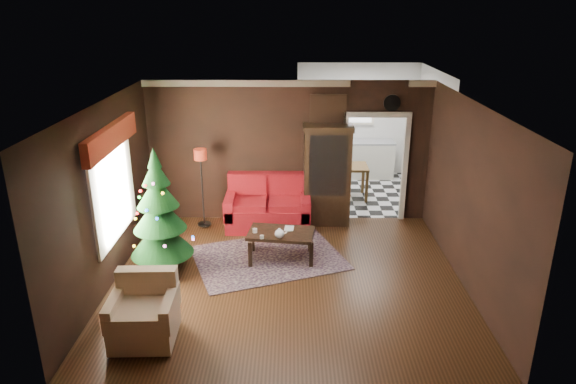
{
  "coord_description": "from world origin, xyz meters",
  "views": [
    {
      "loc": [
        0.06,
        -7.25,
        4.14
      ],
      "look_at": [
        0.0,
        0.9,
        1.15
      ],
      "focal_mm": 32.1,
      "sensor_mm": 36.0,
      "label": 1
    }
  ],
  "objects_px": {
    "floor_lamp": "(202,188)",
    "coffee_table": "(281,245)",
    "teapot": "(279,233)",
    "christmas_tree": "(159,210)",
    "armchair": "(143,310)",
    "curio_cabinet": "(327,178)",
    "kitchen_table": "(351,182)",
    "wall_clock": "(392,103)",
    "loveseat": "(268,203)"
  },
  "relations": [
    {
      "from": "loveseat",
      "to": "kitchen_table",
      "type": "distance_m",
      "value": 2.45
    },
    {
      "from": "floor_lamp",
      "to": "wall_clock",
      "type": "distance_m",
      "value": 3.94
    },
    {
      "from": "loveseat",
      "to": "christmas_tree",
      "type": "distance_m",
      "value": 2.46
    },
    {
      "from": "loveseat",
      "to": "curio_cabinet",
      "type": "relative_size",
      "value": 0.89
    },
    {
      "from": "loveseat",
      "to": "christmas_tree",
      "type": "relative_size",
      "value": 0.88
    },
    {
      "from": "armchair",
      "to": "teapot",
      "type": "relative_size",
      "value": 4.83
    },
    {
      "from": "loveseat",
      "to": "teapot",
      "type": "bearing_deg",
      "value": -80.72
    },
    {
      "from": "armchair",
      "to": "wall_clock",
      "type": "height_order",
      "value": "wall_clock"
    },
    {
      "from": "christmas_tree",
      "to": "coffee_table",
      "type": "distance_m",
      "value": 2.12
    },
    {
      "from": "curio_cabinet",
      "to": "kitchen_table",
      "type": "relative_size",
      "value": 2.53
    },
    {
      "from": "floor_lamp",
      "to": "wall_clock",
      "type": "bearing_deg",
      "value": 7.36
    },
    {
      "from": "coffee_table",
      "to": "wall_clock",
      "type": "relative_size",
      "value": 3.44
    },
    {
      "from": "curio_cabinet",
      "to": "kitchen_table",
      "type": "distance_m",
      "value": 1.67
    },
    {
      "from": "christmas_tree",
      "to": "coffee_table",
      "type": "height_order",
      "value": "christmas_tree"
    },
    {
      "from": "floor_lamp",
      "to": "coffee_table",
      "type": "relative_size",
      "value": 1.39
    },
    {
      "from": "curio_cabinet",
      "to": "teapot",
      "type": "relative_size",
      "value": 10.76
    },
    {
      "from": "curio_cabinet",
      "to": "kitchen_table",
      "type": "bearing_deg",
      "value": 65.56
    },
    {
      "from": "christmas_tree",
      "to": "armchair",
      "type": "distance_m",
      "value": 2.02
    },
    {
      "from": "armchair",
      "to": "wall_clock",
      "type": "distance_m",
      "value": 5.87
    },
    {
      "from": "teapot",
      "to": "coffee_table",
      "type": "bearing_deg",
      "value": 85.38
    },
    {
      "from": "teapot",
      "to": "wall_clock",
      "type": "relative_size",
      "value": 0.55
    },
    {
      "from": "curio_cabinet",
      "to": "armchair",
      "type": "xyz_separation_m",
      "value": [
        -2.59,
        -3.88,
        -0.49
      ]
    },
    {
      "from": "floor_lamp",
      "to": "coffee_table",
      "type": "height_order",
      "value": "floor_lamp"
    },
    {
      "from": "teapot",
      "to": "curio_cabinet",
      "type": "bearing_deg",
      "value": 64.06
    },
    {
      "from": "coffee_table",
      "to": "armchair",
      "type": "bearing_deg",
      "value": -126.82
    },
    {
      "from": "teapot",
      "to": "kitchen_table",
      "type": "height_order",
      "value": "kitchen_table"
    },
    {
      "from": "armchair",
      "to": "kitchen_table",
      "type": "relative_size",
      "value": 1.14
    },
    {
      "from": "curio_cabinet",
      "to": "wall_clock",
      "type": "xyz_separation_m",
      "value": [
        1.2,
        0.18,
        1.43
      ]
    },
    {
      "from": "christmas_tree",
      "to": "armchair",
      "type": "xyz_separation_m",
      "value": [
        0.21,
        -1.92,
        -0.59
      ]
    },
    {
      "from": "christmas_tree",
      "to": "kitchen_table",
      "type": "xyz_separation_m",
      "value": [
        3.45,
        3.39,
        -0.68
      ]
    },
    {
      "from": "teapot",
      "to": "christmas_tree",
      "type": "bearing_deg",
      "value": -176.08
    },
    {
      "from": "armchair",
      "to": "curio_cabinet",
      "type": "bearing_deg",
      "value": 54.42
    },
    {
      "from": "loveseat",
      "to": "wall_clock",
      "type": "height_order",
      "value": "wall_clock"
    },
    {
      "from": "curio_cabinet",
      "to": "wall_clock",
      "type": "bearing_deg",
      "value": 8.53
    },
    {
      "from": "coffee_table",
      "to": "wall_clock",
      "type": "bearing_deg",
      "value": 40.41
    },
    {
      "from": "armchair",
      "to": "teapot",
      "type": "distance_m",
      "value": 2.67
    },
    {
      "from": "wall_clock",
      "to": "kitchen_table",
      "type": "xyz_separation_m",
      "value": [
        -0.55,
        1.25,
        -2.0
      ]
    },
    {
      "from": "wall_clock",
      "to": "coffee_table",
      "type": "bearing_deg",
      "value": -139.59
    },
    {
      "from": "teapot",
      "to": "kitchen_table",
      "type": "relative_size",
      "value": 0.24
    },
    {
      "from": "curio_cabinet",
      "to": "floor_lamp",
      "type": "distance_m",
      "value": 2.42
    },
    {
      "from": "christmas_tree",
      "to": "teapot",
      "type": "xyz_separation_m",
      "value": [
        1.91,
        0.13,
        -0.46
      ]
    },
    {
      "from": "armchair",
      "to": "coffee_table",
      "type": "distance_m",
      "value": 2.88
    },
    {
      "from": "curio_cabinet",
      "to": "wall_clock",
      "type": "distance_m",
      "value": 1.88
    },
    {
      "from": "loveseat",
      "to": "kitchen_table",
      "type": "height_order",
      "value": "loveseat"
    },
    {
      "from": "kitchen_table",
      "to": "wall_clock",
      "type": "bearing_deg",
      "value": -66.25
    },
    {
      "from": "floor_lamp",
      "to": "curio_cabinet",
      "type": "bearing_deg",
      "value": 6.78
    },
    {
      "from": "teapot",
      "to": "kitchen_table",
      "type": "bearing_deg",
      "value": 64.71
    },
    {
      "from": "christmas_tree",
      "to": "kitchen_table",
      "type": "relative_size",
      "value": 2.58
    },
    {
      "from": "christmas_tree",
      "to": "coffee_table",
      "type": "bearing_deg",
      "value": 10.98
    },
    {
      "from": "coffee_table",
      "to": "teapot",
      "type": "xyz_separation_m",
      "value": [
        -0.02,
        -0.24,
        0.33
      ]
    }
  ]
}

